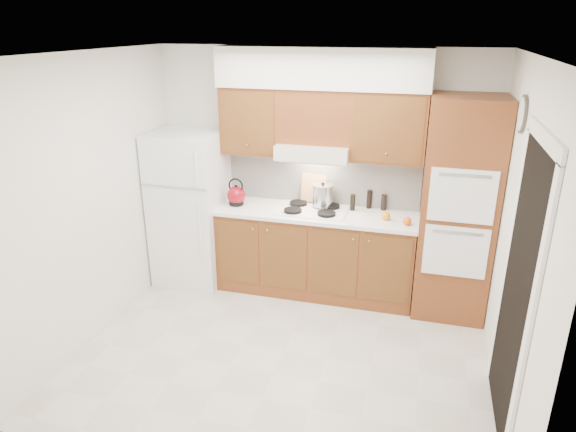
% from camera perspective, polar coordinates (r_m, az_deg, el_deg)
% --- Properties ---
extents(floor, '(3.60, 3.60, 0.00)m').
position_cam_1_polar(floor, '(4.86, -0.46, -14.76)').
color(floor, beige).
rests_on(floor, ground).
extents(ceiling, '(3.60, 3.60, 0.00)m').
position_cam_1_polar(ceiling, '(3.96, -0.58, 17.56)').
color(ceiling, white).
rests_on(ceiling, wall_back).
extents(wall_back, '(3.60, 0.02, 2.60)m').
position_cam_1_polar(wall_back, '(5.62, 3.65, 5.01)').
color(wall_back, white).
rests_on(wall_back, floor).
extents(wall_left, '(0.02, 3.00, 2.60)m').
position_cam_1_polar(wall_left, '(5.01, -20.77, 1.68)').
color(wall_left, white).
rests_on(wall_left, floor).
extents(wall_right, '(0.02, 3.00, 2.60)m').
position_cam_1_polar(wall_right, '(4.16, 24.13, -2.60)').
color(wall_right, white).
rests_on(wall_right, floor).
extents(fridge, '(0.75, 0.72, 1.72)m').
position_cam_1_polar(fridge, '(5.87, -10.74, 0.86)').
color(fridge, white).
rests_on(fridge, floor).
extents(base_cabinets, '(2.11, 0.60, 0.90)m').
position_cam_1_polar(base_cabinets, '(5.64, 3.08, -4.16)').
color(base_cabinets, brown).
rests_on(base_cabinets, floor).
extents(countertop, '(2.13, 0.62, 0.04)m').
position_cam_1_polar(countertop, '(5.45, 3.15, 0.29)').
color(countertop, white).
rests_on(countertop, base_cabinets).
extents(backsplash, '(2.11, 0.03, 0.56)m').
position_cam_1_polar(backsplash, '(5.62, 3.85, 4.17)').
color(backsplash, white).
rests_on(backsplash, countertop).
extents(oven_cabinet, '(0.70, 0.65, 2.20)m').
position_cam_1_polar(oven_cabinet, '(5.28, 18.33, 0.64)').
color(oven_cabinet, brown).
rests_on(oven_cabinet, floor).
extents(upper_cab_left, '(0.63, 0.33, 0.70)m').
position_cam_1_polar(upper_cab_left, '(5.53, -3.98, 10.59)').
color(upper_cab_left, brown).
rests_on(upper_cab_left, wall_back).
extents(upper_cab_right, '(0.73, 0.33, 0.70)m').
position_cam_1_polar(upper_cab_right, '(5.24, 11.19, 9.69)').
color(upper_cab_right, brown).
rests_on(upper_cab_right, wall_back).
extents(range_hood, '(0.75, 0.45, 0.15)m').
position_cam_1_polar(range_hood, '(5.34, 2.95, 7.24)').
color(range_hood, silver).
rests_on(range_hood, wall_back).
extents(upper_cab_over_hood, '(0.75, 0.33, 0.55)m').
position_cam_1_polar(upper_cab_over_hood, '(5.33, 3.17, 11.05)').
color(upper_cab_over_hood, brown).
rests_on(upper_cab_over_hood, range_hood).
extents(soffit, '(2.13, 0.36, 0.40)m').
position_cam_1_polar(soffit, '(5.25, 3.79, 16.11)').
color(soffit, silver).
rests_on(soffit, wall_back).
extents(cooktop, '(0.74, 0.50, 0.01)m').
position_cam_1_polar(cooktop, '(5.46, 2.69, 0.66)').
color(cooktop, white).
rests_on(cooktop, countertop).
extents(doorway, '(0.02, 0.90, 2.10)m').
position_cam_1_polar(doorway, '(3.95, 24.09, -7.88)').
color(doorway, black).
rests_on(doorway, floor).
extents(wall_clock, '(0.02, 0.30, 0.30)m').
position_cam_1_polar(wall_clock, '(4.46, 24.62, 10.27)').
color(wall_clock, '#3F3833').
rests_on(wall_clock, wall_right).
extents(kettle, '(0.26, 0.26, 0.20)m').
position_cam_1_polar(kettle, '(5.62, -5.78, 2.29)').
color(kettle, maroon).
rests_on(kettle, countertop).
extents(cutting_board, '(0.27, 0.10, 0.36)m').
position_cam_1_polar(cutting_board, '(5.63, 2.87, 3.36)').
color(cutting_board, tan).
rests_on(cutting_board, countertop).
extents(stock_pot, '(0.28, 0.28, 0.22)m').
position_cam_1_polar(stock_pot, '(5.50, 3.87, 2.29)').
color(stock_pot, '#B3B3B8').
rests_on(stock_pot, cooktop).
extents(condiment_a, '(0.07, 0.07, 0.20)m').
position_cam_1_polar(condiment_a, '(5.57, 9.02, 1.85)').
color(condiment_a, black).
rests_on(condiment_a, countertop).
extents(condiment_b, '(0.05, 0.05, 0.17)m').
position_cam_1_polar(condiment_b, '(5.49, 7.20, 1.51)').
color(condiment_b, black).
rests_on(condiment_b, countertop).
extents(condiment_c, '(0.07, 0.07, 0.17)m').
position_cam_1_polar(condiment_c, '(5.55, 10.60, 1.50)').
color(condiment_c, black).
rests_on(condiment_c, countertop).
extents(orange_near, '(0.11, 0.11, 0.08)m').
position_cam_1_polar(orange_near, '(5.19, 13.10, -0.56)').
color(orange_near, orange).
rests_on(orange_near, countertop).
extents(orange_far, '(0.10, 0.10, 0.09)m').
position_cam_1_polar(orange_far, '(5.28, 10.84, 0.00)').
color(orange_far, orange).
rests_on(orange_far, countertop).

